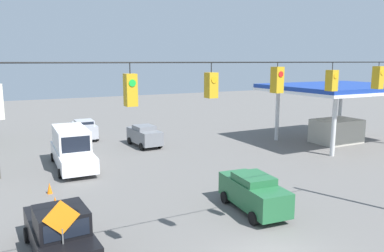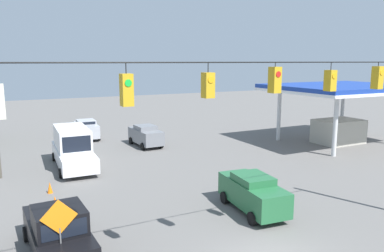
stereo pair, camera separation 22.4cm
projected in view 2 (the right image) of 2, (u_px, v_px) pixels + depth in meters
The scene contains 12 objects.
overhead_signal_span at pixel (273, 124), 13.30m from camera, with size 18.65×0.38×8.17m.
sedan_grey_oncoming_deep at pixel (146, 135), 33.65m from camera, with size 2.17×4.35×1.88m.
box_truck_white_withflow_far at pixel (73, 147), 27.05m from camera, with size 2.69×7.34×2.84m.
sedan_silver_withflow_deep at pixel (86, 129), 36.80m from camera, with size 2.11×4.51×1.87m.
pickup_truck_black_parked_shoulder at pixel (58, 232), 14.62m from camera, with size 2.41×5.48×2.12m.
sedan_green_crossing_near at pixel (253, 192), 18.97m from camera, with size 2.27×4.66×1.90m.
traffic_cone_nearest at pixel (74, 244), 14.95m from camera, with size 0.30×0.30×0.66m, color orange.
traffic_cone_second at pixel (65, 221), 17.11m from camera, with size 0.30×0.30×0.66m, color orange.
traffic_cone_third at pixel (55, 202), 19.47m from camera, with size 0.30×0.30×0.66m, color orange.
traffic_cone_fourth at pixel (50, 188), 21.67m from camera, with size 0.30×0.30×0.66m, color orange.
gas_station at pixel (340, 101), 34.42m from camera, with size 12.28×9.89×5.43m.
work_zone_sign at pixel (59, 223), 13.06m from camera, with size 1.27×0.06×2.84m.
Camera 2 is at (8.49, 10.07, 7.56)m, focal length 35.00 mm.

